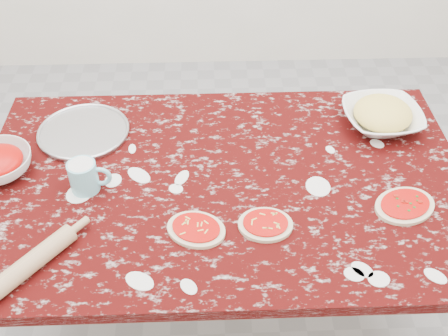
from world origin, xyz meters
TOP-DOWN VIEW (x-y plane):
  - ground at (0.00, 0.00)m, footprint 4.00×4.00m
  - worktable at (0.00, 0.00)m, footprint 1.60×1.00m
  - pizza_tray at (-0.50, 0.26)m, footprint 0.42×0.42m
  - cheese_bowl at (0.58, 0.27)m, footprint 0.30×0.30m
  - flour_mug at (-0.44, -0.03)m, footprint 0.13×0.09m
  - pizza_left at (-0.09, -0.22)m, footprint 0.22×0.19m
  - pizza_mid at (0.12, -0.21)m, footprint 0.17×0.14m
  - pizza_right at (0.55, -0.15)m, footprint 0.24×0.22m
  - rolling_pin at (-0.54, -0.34)m, footprint 0.22×0.25m

SIDE VIEW (x-z plane):
  - ground at x=0.00m, z-range 0.00..0.00m
  - worktable at x=0.00m, z-range 0.29..1.04m
  - pizza_tray at x=-0.50m, z-range 0.75..0.76m
  - pizza_left at x=-0.09m, z-range 0.75..0.77m
  - pizza_right at x=0.55m, z-range 0.75..0.77m
  - pizza_mid at x=0.12m, z-range 0.75..0.77m
  - rolling_pin at x=-0.54m, z-range 0.75..0.81m
  - cheese_bowl at x=0.58m, z-range 0.75..0.82m
  - flour_mug at x=-0.44m, z-range 0.75..0.86m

